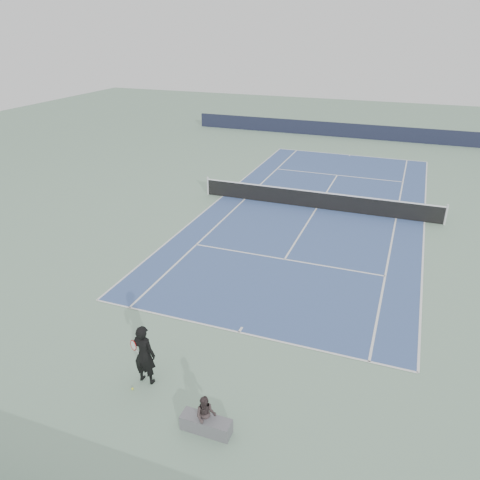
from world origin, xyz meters
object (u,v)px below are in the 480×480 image
(tennis_net, at_px, (317,200))
(tennis_ball, at_px, (132,389))
(spectator_bench, at_px, (206,420))
(tennis_player, at_px, (144,354))

(tennis_net, distance_m, tennis_ball, 15.44)
(tennis_net, height_order, spectator_bench, tennis_net)
(tennis_player, relative_size, spectator_bench, 1.38)
(spectator_bench, bearing_deg, tennis_player, 155.70)
(tennis_ball, bearing_deg, tennis_net, 83.26)
(tennis_player, distance_m, spectator_bench, 2.58)
(tennis_net, distance_m, spectator_bench, 15.92)
(tennis_net, bearing_deg, tennis_ball, -96.74)
(tennis_net, bearing_deg, spectator_bench, -87.61)
(tennis_ball, xyz_separation_m, spectator_bench, (2.47, -0.58, 0.33))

